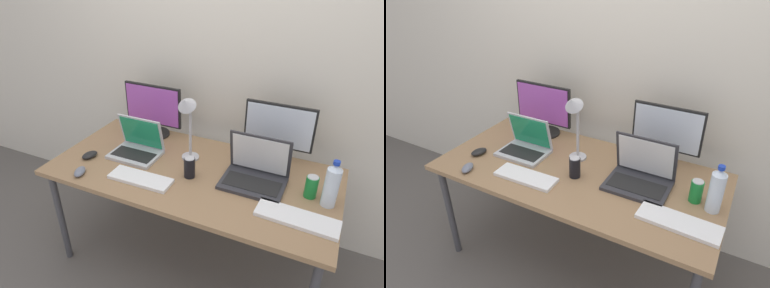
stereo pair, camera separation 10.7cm
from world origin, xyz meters
TOP-DOWN VIEW (x-y plane):
  - ground_plane at (0.00, 0.00)m, footprint 16.00×16.00m
  - wall_back at (0.00, 0.59)m, footprint 7.00×0.08m
  - work_desk at (0.00, 0.00)m, footprint 1.71×0.82m
  - monitor_left at (-0.45, 0.31)m, footprint 0.43×0.22m
  - monitor_center at (0.42, 0.32)m, footprint 0.42×0.18m
  - laptop_silver at (-0.40, 0.03)m, footprint 0.31×0.23m
  - laptop_secondary at (0.37, 0.05)m, footprint 0.35×0.26m
  - keyboard_main at (0.65, -0.18)m, footprint 0.41×0.16m
  - keyboard_aux at (-0.22, -0.22)m, footprint 0.38×0.14m
  - mouse_by_keyboard at (-0.65, -0.14)m, footprint 0.09×0.12m
  - mouse_by_laptop at (-0.58, -0.32)m, footprint 0.09×0.12m
  - water_bottle at (0.77, 0.01)m, footprint 0.07×0.07m
  - soda_can_near_keyboard at (0.68, 0.04)m, footprint 0.07×0.07m
  - soda_can_by_laptop at (0.02, -0.07)m, footprint 0.07×0.07m
  - desk_lamp at (-0.07, 0.08)m, footprint 0.11×0.18m

SIDE VIEW (x-z plane):
  - ground_plane at x=0.00m, z-range 0.00..0.00m
  - work_desk at x=0.00m, z-range 0.31..1.05m
  - keyboard_main at x=0.65m, z-range 0.74..0.76m
  - keyboard_aux at x=-0.22m, z-range 0.74..0.76m
  - mouse_by_laptop at x=-0.58m, z-range 0.74..0.78m
  - mouse_by_keyboard at x=-0.65m, z-range 0.74..0.78m
  - laptop_silver at x=-0.40m, z-range 0.68..0.92m
  - laptop_secondary at x=0.37m, z-range 0.67..0.94m
  - soda_can_near_keyboard at x=0.68m, z-range 0.74..0.87m
  - soda_can_by_laptop at x=0.02m, z-range 0.74..0.87m
  - water_bottle at x=0.77m, z-range 0.73..1.00m
  - monitor_left at x=-0.45m, z-range 0.75..1.12m
  - monitor_center at x=0.42m, z-range 0.76..1.14m
  - desk_lamp at x=-0.07m, z-range 0.82..1.28m
  - wall_back at x=0.00m, z-range 0.00..2.60m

